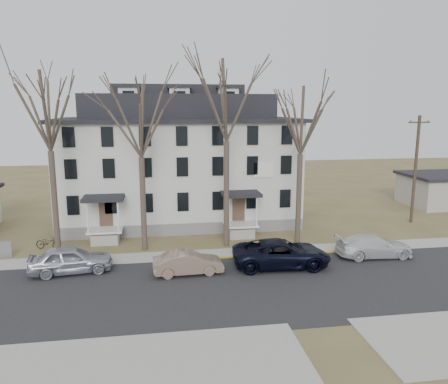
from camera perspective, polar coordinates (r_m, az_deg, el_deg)
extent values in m
plane|color=brown|center=(23.68, 1.68, -14.48)|extent=(120.00, 120.00, 0.00)
cube|color=#27272A|center=(25.48, 0.85, -12.57)|extent=(120.00, 10.00, 0.04)
cube|color=#A09F97|center=(31.00, -1.01, -8.17)|extent=(120.00, 2.00, 0.08)
cube|color=#A09F97|center=(19.43, -20.99, -21.46)|extent=(20.00, 5.00, 0.08)
cube|color=gold|center=(31.20, 8.45, -8.16)|extent=(14.00, 0.25, 0.06)
cube|color=slate|center=(40.25, -5.76, -2.95)|extent=(20.00, 10.00, 1.00)
cube|color=silver|center=(39.40, -5.88, 3.41)|extent=(20.00, 10.00, 8.00)
cube|color=black|center=(39.07, -6.00, 9.38)|extent=(20.80, 10.80, 0.30)
cube|color=black|center=(39.05, -6.04, 11.06)|extent=(16.00, 7.00, 2.00)
cube|color=black|center=(39.08, -6.08, 13.12)|extent=(11.00, 4.50, 0.80)
cube|color=white|center=(34.55, -15.25, -4.80)|extent=(2.60, 2.00, 0.16)
cube|color=white|center=(34.90, 2.17, -4.25)|extent=(2.60, 2.00, 0.16)
cube|color=white|center=(35.31, 5.15, 2.86)|extent=(1.60, 0.08, 1.20)
cube|color=#A09F97|center=(51.50, 26.95, 0.11)|extent=(8.00, 6.00, 3.00)
cube|color=black|center=(51.24, 27.12, 1.98)|extent=(8.50, 6.50, 0.30)
cylinder|color=#473B31|center=(32.29, -21.22, -1.44)|extent=(0.40, 0.40, 7.28)
cylinder|color=#473B31|center=(31.58, -10.50, -1.62)|extent=(0.40, 0.40, 6.76)
cylinder|color=#473B31|center=(31.83, 0.32, -0.37)|extent=(0.40, 0.40, 7.80)
cylinder|color=#473B31|center=(33.23, 9.73, -0.96)|extent=(0.40, 0.40, 6.76)
cylinder|color=#3D3023|center=(41.92, 23.71, 2.64)|extent=(0.28, 0.28, 9.50)
cube|color=#3D3023|center=(41.58, 24.15, 8.31)|extent=(2.00, 0.12, 0.12)
imported|color=#ACAFBB|center=(29.05, -19.38, -8.37)|extent=(5.25, 2.66, 1.71)
imported|color=#886E5D|center=(27.38, -4.71, -9.28)|extent=(4.37, 1.71, 1.42)
imported|color=black|center=(28.68, 7.49, -8.03)|extent=(6.45, 3.27, 1.75)
imported|color=silver|center=(32.00, 19.01, -6.75)|extent=(5.29, 2.31, 1.51)
imported|color=black|center=(34.31, -21.96, -6.20)|extent=(2.02, 1.20, 1.00)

